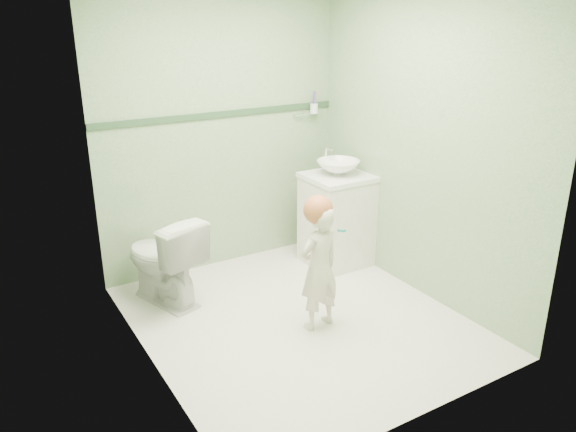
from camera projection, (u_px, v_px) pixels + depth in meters
ground at (298, 320)px, 4.20m from camera, size 2.50×2.50×0.00m
room_shell at (300, 164)px, 3.79m from camera, size 2.50×2.54×2.40m
trim_stripe at (221, 114)px, 4.73m from camera, size 2.20×0.02×0.05m
vanity at (337, 221)px, 5.04m from camera, size 0.52×0.50×0.80m
counter at (338, 177)px, 4.89m from camera, size 0.54×0.52×0.04m
basin at (338, 168)px, 4.87m from camera, size 0.37×0.37×0.13m
faucet at (326, 154)px, 4.99m from camera, size 0.03×0.13×0.18m
cup_holder at (313, 108)px, 5.13m from camera, size 0.26×0.07×0.21m
toilet at (163, 259)px, 4.36m from camera, size 0.60×0.79×0.72m
toddler at (319, 268)px, 3.97m from camera, size 0.36×0.27×0.93m
hair_cap at (318, 210)px, 3.85m from camera, size 0.21×0.21×0.21m
teal_toothbrush at (340, 230)px, 3.82m from camera, size 0.11×0.14×0.08m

